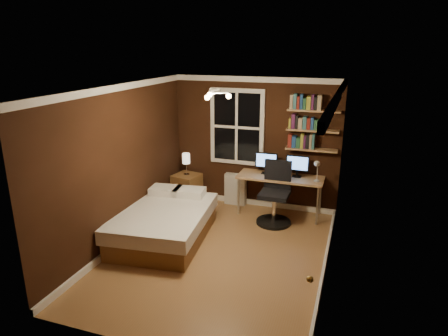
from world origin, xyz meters
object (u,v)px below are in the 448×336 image
(bedside_lamp, at_px, (186,164))
(office_chair, at_px, (275,199))
(desk, at_px, (280,180))
(desk_lamp, at_px, (317,171))
(radiator, at_px, (235,189))
(monitor_right, at_px, (297,166))
(monitor_left, at_px, (266,163))
(nightstand, at_px, (187,189))
(bed, at_px, (164,223))

(bedside_lamp, bearing_deg, office_chair, -10.94)
(desk, bearing_deg, desk_lamp, -12.96)
(radiator, xyz_separation_m, monitor_right, (1.21, -0.12, 0.63))
(monitor_left, bearing_deg, bedside_lamp, -175.94)
(desk_lamp, distance_m, office_chair, 0.88)
(nightstand, bearing_deg, monitor_left, 15.90)
(monitor_left, bearing_deg, radiator, 169.11)
(monitor_left, bearing_deg, office_chair, -59.01)
(bedside_lamp, height_order, monitor_right, monitor_right)
(nightstand, height_order, monitor_left, monitor_left)
(desk, height_order, monitor_right, monitor_right)
(radiator, xyz_separation_m, desk_lamp, (1.58, -0.35, 0.65))
(desk_lamp, bearing_deg, radiator, 167.47)
(bedside_lamp, relative_size, office_chair, 0.39)
(desk, xyz_separation_m, monitor_left, (-0.29, 0.08, 0.26))
(bedside_lamp, bearing_deg, monitor_right, 2.97)
(office_chair, bearing_deg, desk, 89.65)
(monitor_left, bearing_deg, bed, -127.61)
(desk_lamp, bearing_deg, desk, 167.04)
(bed, height_order, monitor_right, monitor_right)
(bed, relative_size, office_chair, 1.81)
(desk, bearing_deg, monitor_right, 15.15)
(bedside_lamp, distance_m, monitor_right, 2.16)
(bedside_lamp, bearing_deg, nightstand, 0.00)
(bed, distance_m, radiator, 1.91)
(bed, height_order, nightstand, bed)
(nightstand, relative_size, monitor_left, 1.42)
(bed, bearing_deg, radiator, 63.56)
(nightstand, relative_size, desk, 0.38)
(monitor_left, height_order, monitor_right, same)
(bed, bearing_deg, nightstand, 94.10)
(desk, bearing_deg, nightstand, -178.96)
(nightstand, relative_size, office_chair, 0.53)
(bed, height_order, bedside_lamp, bedside_lamp)
(bed, height_order, desk, desk)
(monitor_right, bearing_deg, monitor_left, 180.00)
(radiator, bearing_deg, office_chair, -32.93)
(bed, relative_size, radiator, 3.22)
(bed, distance_m, desk, 2.28)
(monitor_right, xyz_separation_m, desk_lamp, (0.37, -0.23, 0.02))
(nightstand, bearing_deg, desk, 12.87)
(monitor_right, bearing_deg, office_chair, -122.08)
(monitor_left, bearing_deg, desk_lamp, -13.61)
(bedside_lamp, distance_m, desk_lamp, 2.53)
(bedside_lamp, xyz_separation_m, radiator, (0.94, 0.23, -0.49))
(desk, xyz_separation_m, desk_lamp, (0.66, -0.15, 0.28))
(bed, xyz_separation_m, desk_lamp, (2.24, 1.44, 0.69))
(bedside_lamp, distance_m, office_chair, 1.93)
(monitor_left, xyz_separation_m, monitor_right, (0.58, 0.00, 0.00))
(radiator, height_order, monitor_right, monitor_right)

